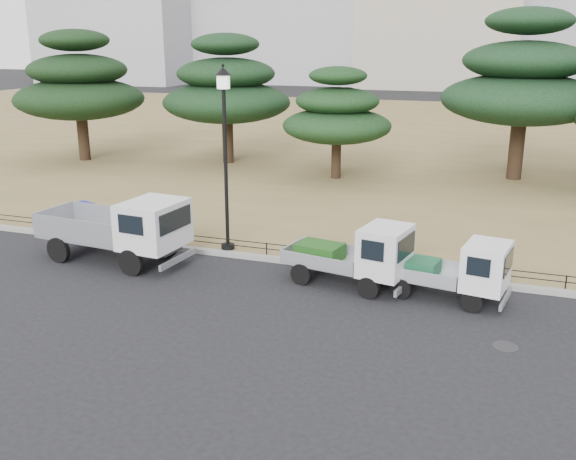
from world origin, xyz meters
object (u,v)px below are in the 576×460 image
at_px(street_lamp, 225,129).
at_px(truck_kei_front, 356,255).
at_px(tarp_pile, 80,217).
at_px(truck_large, 120,226).
at_px(truck_kei_rear, 455,270).

bearing_deg(street_lamp, truck_kei_front, -17.43).
height_order(street_lamp, tarp_pile, street_lamp).
xyz_separation_m(truck_kei_front, tarp_pile, (-10.94, 1.95, -0.40)).
height_order(truck_large, tarp_pile, truck_large).
height_order(truck_large, street_lamp, street_lamp).
bearing_deg(tarp_pile, truck_kei_rear, -8.51).
distance_m(truck_large, tarp_pile, 4.17).
bearing_deg(truck_kei_rear, truck_large, -168.99).
xyz_separation_m(truck_large, tarp_pile, (-3.37, 2.37, -0.64)).
relative_size(truck_large, tarp_pile, 2.85).
height_order(truck_large, truck_kei_rear, truck_large).
bearing_deg(truck_large, truck_kei_rear, 7.11).
bearing_deg(street_lamp, truck_kei_rear, -11.96).
distance_m(truck_kei_front, street_lamp, 5.89).
bearing_deg(tarp_pile, street_lamp, -4.27).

